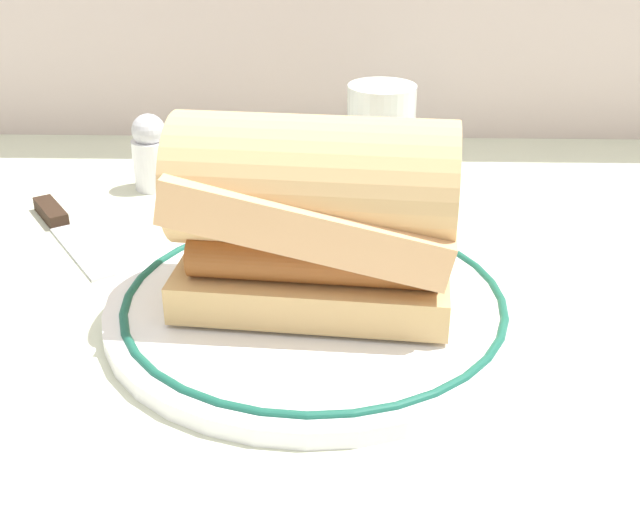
{
  "coord_description": "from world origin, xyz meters",
  "views": [
    {
      "loc": [
        0.02,
        -0.45,
        0.29
      ],
      "look_at": [
        0.0,
        0.03,
        0.04
      ],
      "focal_mm": 44.31,
      "sensor_mm": 36.0,
      "label": 1
    }
  ],
  "objects_px": {
    "drinking_glass": "(380,149)",
    "butter_knife": "(65,229)",
    "sausage_sandwich": "(320,212)",
    "salt_shaker": "(151,153)",
    "plate": "(320,304)"
  },
  "relations": [
    {
      "from": "butter_knife",
      "to": "sausage_sandwich",
      "type": "bearing_deg",
      "value": -29.63
    },
    {
      "from": "drinking_glass",
      "to": "sausage_sandwich",
      "type": "bearing_deg",
      "value": -102.79
    },
    {
      "from": "drinking_glass",
      "to": "butter_knife",
      "type": "distance_m",
      "value": 0.29
    },
    {
      "from": "plate",
      "to": "butter_knife",
      "type": "bearing_deg",
      "value": 150.37
    },
    {
      "from": "drinking_glass",
      "to": "salt_shaker",
      "type": "distance_m",
      "value": 0.22
    },
    {
      "from": "plate",
      "to": "drinking_glass",
      "type": "relative_size",
      "value": 2.77
    },
    {
      "from": "drinking_glass",
      "to": "salt_shaker",
      "type": "height_order",
      "value": "drinking_glass"
    },
    {
      "from": "sausage_sandwich",
      "to": "salt_shaker",
      "type": "bearing_deg",
      "value": 131.49
    },
    {
      "from": "plate",
      "to": "sausage_sandwich",
      "type": "bearing_deg",
      "value": 116.57
    },
    {
      "from": "salt_shaker",
      "to": "drinking_glass",
      "type": "bearing_deg",
      "value": -2.53
    },
    {
      "from": "sausage_sandwich",
      "to": "butter_knife",
      "type": "relative_size",
      "value": 1.34
    },
    {
      "from": "sausage_sandwich",
      "to": "drinking_glass",
      "type": "xyz_separation_m",
      "value": [
        0.05,
        0.22,
        -0.03
      ]
    },
    {
      "from": "salt_shaker",
      "to": "butter_knife",
      "type": "relative_size",
      "value": 0.51
    },
    {
      "from": "plate",
      "to": "butter_knife",
      "type": "relative_size",
      "value": 2.0
    },
    {
      "from": "drinking_glass",
      "to": "salt_shaker",
      "type": "xyz_separation_m",
      "value": [
        -0.22,
        0.01,
        -0.01
      ]
    }
  ]
}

